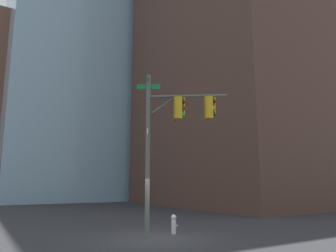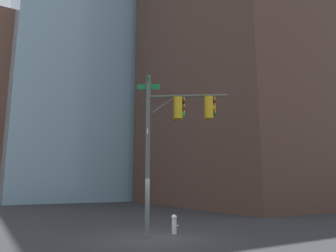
# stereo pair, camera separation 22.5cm
# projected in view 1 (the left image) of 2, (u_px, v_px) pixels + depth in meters

# --- Properties ---
(ground_plane) EXTENTS (200.00, 200.00, 0.00)m
(ground_plane) POSITION_uv_depth(u_px,v_px,m) (155.00, 238.00, 13.49)
(ground_plane) COLOR #2D2D30
(signal_pole_assembly) EXTENTS (3.44, 2.53, 7.25)m
(signal_pole_assembly) POSITION_uv_depth(u_px,v_px,m) (173.00, 125.00, 14.28)
(signal_pole_assembly) COLOR #4C514C
(signal_pole_assembly) RESTS_ON ground_plane
(fire_hydrant) EXTENTS (0.34, 0.26, 0.87)m
(fire_hydrant) POSITION_uv_depth(u_px,v_px,m) (174.00, 223.00, 14.76)
(fire_hydrant) COLOR #B2B2B7
(fire_hydrant) RESTS_ON ground_plane
(building_brick_nearside) EXTENTS (27.76, 21.96, 43.65)m
(building_brick_nearside) POSITION_uv_depth(u_px,v_px,m) (264.00, 34.00, 41.91)
(building_brick_nearside) COLOR #4C3328
(building_brick_nearside) RESTS_ON ground_plane
(building_brick_midblock) EXTENTS (20.59, 16.42, 28.35)m
(building_brick_midblock) POSITION_uv_depth(u_px,v_px,m) (45.00, 115.00, 55.70)
(building_brick_midblock) COLOR brown
(building_brick_midblock) RESTS_ON ground_plane
(building_glass_tower) EXTENTS (24.08, 33.12, 70.97)m
(building_glass_tower) POSITION_uv_depth(u_px,v_px,m) (81.00, 8.00, 60.58)
(building_glass_tower) COLOR #8CB2C6
(building_glass_tower) RESTS_ON ground_plane
(building_brick_farside) EXTENTS (16.59, 19.25, 34.19)m
(building_brick_farside) POSITION_uv_depth(u_px,v_px,m) (280.00, 118.00, 72.24)
(building_brick_farside) COLOR brown
(building_brick_farside) RESTS_ON ground_plane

